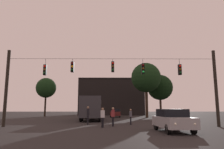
{
  "coord_description": "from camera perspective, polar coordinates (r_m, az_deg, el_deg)",
  "views": [
    {
      "loc": [
        -0.1,
        -5.4,
        1.55
      ],
      "look_at": [
        0.07,
        17.82,
        5.27
      ],
      "focal_mm": 34.22,
      "sensor_mm": 36.0,
      "label": 1
    }
  ],
  "objects": [
    {
      "name": "city_bus",
      "position": [
        29.82,
        -5.39,
        -8.45
      ],
      "size": [
        2.99,
        11.1,
        3.0
      ],
      "color": "#2D2D33",
      "rests_on": "ground"
    },
    {
      "name": "pedestrian_crossing_right",
      "position": [
        21.54,
        -6.45,
        -10.48
      ],
      "size": [
        0.3,
        0.4,
        1.77
      ],
      "color": "black",
      "rests_on": "ground"
    },
    {
      "name": "corner_building",
      "position": [
        55.5,
        -0.18,
        -6.15
      ],
      "size": [
        15.66,
        10.89,
        8.81
      ],
      "color": "black",
      "rests_on": "ground"
    },
    {
      "name": "ground_plane",
      "position": [
        29.94,
        -0.24,
        -12.06
      ],
      "size": [
        168.0,
        168.0,
        0.0
      ],
      "primitive_type": "plane",
      "color": "black",
      "rests_on": "ground"
    },
    {
      "name": "overhead_signal_span",
      "position": [
        19.04,
        -0.2,
        -1.76
      ],
      "size": [
        18.93,
        0.44,
        6.8
      ],
      "color": "black",
      "rests_on": "ground"
    },
    {
      "name": "tree_right_far",
      "position": [
        44.82,
        -17.21,
        -3.46
      ],
      "size": [
        3.99,
        3.99,
        7.66
      ],
      "color": "black",
      "rests_on": "ground"
    },
    {
      "name": "pedestrian_crossing_left",
      "position": [
        18.11,
        -2.52,
        -11.09
      ],
      "size": [
        0.35,
        0.42,
        1.63
      ],
      "color": "black",
      "rests_on": "ground"
    },
    {
      "name": "car_near_right",
      "position": [
        15.41,
        15.86,
        -11.57
      ],
      "size": [
        2.0,
        4.41,
        1.52
      ],
      "color": "#99999E",
      "rests_on": "ground"
    },
    {
      "name": "pedestrian_near_bus",
      "position": [
        21.25,
        5.01,
        -10.97
      ],
      "size": [
        0.26,
        0.37,
        1.51
      ],
      "color": "black",
      "rests_on": "ground"
    },
    {
      "name": "car_far_left",
      "position": [
        39.46,
        0.94,
        -10.19
      ],
      "size": [
        1.99,
        4.4,
        1.52
      ],
      "color": "#511919",
      "rests_on": "ground"
    },
    {
      "name": "tree_left_silhouette",
      "position": [
        43.59,
        12.69,
        -3.4
      ],
      "size": [
        5.02,
        5.02,
        8.24
      ],
      "color": "#2D2116",
      "rests_on": "ground"
    },
    {
      "name": "tree_behind_building",
      "position": [
        38.82,
        9.08,
        -0.88
      ],
      "size": [
        5.3,
        5.3,
        9.71
      ],
      "color": "#2D2116",
      "rests_on": "ground"
    },
    {
      "name": "pedestrian_crossing_center",
      "position": [
        19.34,
        0.26,
        -10.91
      ],
      "size": [
        0.29,
        0.39,
        1.66
      ],
      "color": "black",
      "rests_on": "ground"
    }
  ]
}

